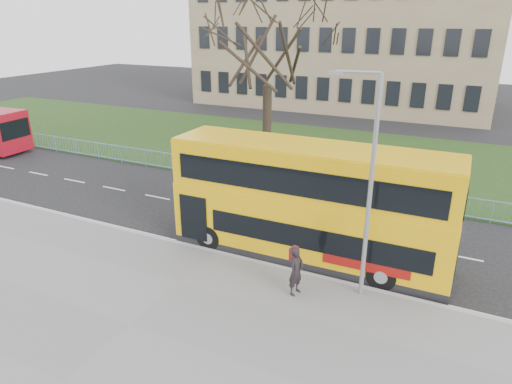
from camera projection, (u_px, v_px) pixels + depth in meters
ground at (234, 238)px, 19.79m from camera, size 120.00×120.00×0.00m
pavement at (131, 326)px, 14.09m from camera, size 80.00×10.50×0.12m
kerb at (216, 252)px, 18.46m from camera, size 80.00×0.20×0.14m
grass_verge at (331, 154)px, 31.80m from camera, size 80.00×15.40×0.08m
guard_railing at (291, 181)px, 25.14m from camera, size 40.00×0.12×1.10m
bare_tree at (268, 69)px, 27.22m from camera, size 8.44×8.44×12.06m
civic_building at (347, 37)px, 48.74m from camera, size 30.00×15.00×14.00m
yellow_bus at (309, 200)px, 17.45m from camera, size 10.79×2.68×4.51m
pedestrian at (296, 271)px, 15.34m from camera, size 0.55×0.72×1.75m
street_lamp at (368, 182)px, 14.19m from camera, size 1.57×0.40×7.42m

